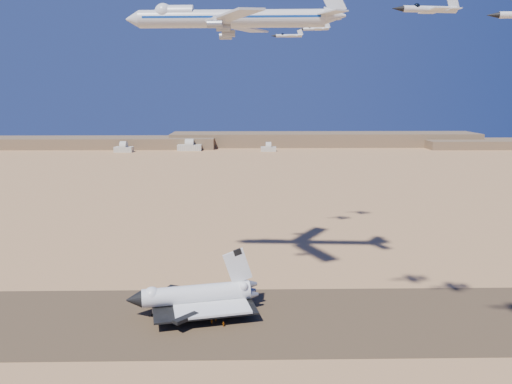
{
  "coord_description": "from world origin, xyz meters",
  "views": [
    {
      "loc": [
        12.73,
        -149.9,
        71.82
      ],
      "look_at": [
        15.67,
        8.0,
        40.45
      ],
      "focal_mm": 35.0,
      "sensor_mm": 36.0,
      "label": 1
    }
  ],
  "objects_px": {
    "crew_b": "(212,321)",
    "crew_a": "(216,320)",
    "carrier_747": "(225,19)",
    "crew_c": "(223,324)",
    "chase_jet_d": "(288,36)",
    "chase_jet_b": "(428,9)",
    "chase_jet_e": "(315,29)",
    "shuttle": "(195,296)"
  },
  "relations": [
    {
      "from": "crew_a",
      "to": "crew_c",
      "type": "height_order",
      "value": "crew_c"
    },
    {
      "from": "shuttle",
      "to": "carrier_747",
      "type": "height_order",
      "value": "carrier_747"
    },
    {
      "from": "shuttle",
      "to": "carrier_747",
      "type": "distance_m",
      "value": 94.08
    },
    {
      "from": "carrier_747",
      "to": "crew_c",
      "type": "bearing_deg",
      "value": -87.01
    },
    {
      "from": "chase_jet_e",
      "to": "chase_jet_b",
      "type": "bearing_deg",
      "value": -73.37
    },
    {
      "from": "carrier_747",
      "to": "crew_a",
      "type": "bearing_deg",
      "value": -92.08
    },
    {
      "from": "chase_jet_d",
      "to": "chase_jet_e",
      "type": "height_order",
      "value": "chase_jet_e"
    },
    {
      "from": "chase_jet_b",
      "to": "crew_c",
      "type": "bearing_deg",
      "value": 149.33
    },
    {
      "from": "crew_b",
      "to": "crew_a",
      "type": "bearing_deg",
      "value": -85.6
    },
    {
      "from": "crew_a",
      "to": "chase_jet_e",
      "type": "distance_m",
      "value": 139.47
    },
    {
      "from": "shuttle",
      "to": "crew_c",
      "type": "xyz_separation_m",
      "value": [
        9.68,
        -10.63,
        -4.82
      ]
    },
    {
      "from": "chase_jet_b",
      "to": "chase_jet_e",
      "type": "bearing_deg",
      "value": 89.26
    },
    {
      "from": "crew_b",
      "to": "crew_c",
      "type": "relative_size",
      "value": 1.02
    },
    {
      "from": "crew_a",
      "to": "chase_jet_e",
      "type": "xyz_separation_m",
      "value": [
        41.53,
        88.2,
        99.74
      ]
    },
    {
      "from": "crew_c",
      "to": "chase_jet_d",
      "type": "xyz_separation_m",
      "value": [
        25.76,
        81.21,
        95.52
      ]
    },
    {
      "from": "crew_c",
      "to": "chase_jet_b",
      "type": "height_order",
      "value": "chase_jet_b"
    },
    {
      "from": "crew_a",
      "to": "chase_jet_d",
      "type": "distance_m",
      "value": 126.43
    },
    {
      "from": "carrier_747",
      "to": "crew_b",
      "type": "height_order",
      "value": "carrier_747"
    },
    {
      "from": "chase_jet_b",
      "to": "chase_jet_d",
      "type": "xyz_separation_m",
      "value": [
        -24.47,
        103.89,
        5.24
      ]
    },
    {
      "from": "shuttle",
      "to": "crew_c",
      "type": "relative_size",
      "value": 25.37
    },
    {
      "from": "crew_c",
      "to": "crew_b",
      "type": "bearing_deg",
      "value": 20.04
    },
    {
      "from": "shuttle",
      "to": "chase_jet_e",
      "type": "distance_m",
      "value": 133.89
    },
    {
      "from": "chase_jet_d",
      "to": "crew_b",
      "type": "bearing_deg",
      "value": -107.83
    },
    {
      "from": "carrier_747",
      "to": "crew_b",
      "type": "distance_m",
      "value": 100.61
    },
    {
      "from": "crew_a",
      "to": "crew_b",
      "type": "height_order",
      "value": "crew_b"
    },
    {
      "from": "crew_b",
      "to": "chase_jet_b",
      "type": "relative_size",
      "value": 0.11
    },
    {
      "from": "crew_c",
      "to": "carrier_747",
      "type": "bearing_deg",
      "value": -43.06
    },
    {
      "from": "chase_jet_b",
      "to": "crew_a",
      "type": "bearing_deg",
      "value": 147.32
    },
    {
      "from": "crew_b",
      "to": "chase_jet_e",
      "type": "bearing_deg",
      "value": -72.52
    },
    {
      "from": "chase_jet_b",
      "to": "chase_jet_e",
      "type": "xyz_separation_m",
      "value": [
        -11.27,
        114.31,
        9.42
      ]
    },
    {
      "from": "shuttle",
      "to": "carrier_747",
      "type": "xyz_separation_m",
      "value": [
        9.94,
        22.04,
        90.92
      ]
    },
    {
      "from": "chase_jet_d",
      "to": "chase_jet_b",
      "type": "bearing_deg",
      "value": -74.16
    },
    {
      "from": "crew_b",
      "to": "chase_jet_b",
      "type": "bearing_deg",
      "value": -161.57
    },
    {
      "from": "carrier_747",
      "to": "crew_c",
      "type": "xyz_separation_m",
      "value": [
        -0.26,
        -32.67,
        -95.74
      ]
    },
    {
      "from": "shuttle",
      "to": "chase_jet_d",
      "type": "xyz_separation_m",
      "value": [
        35.44,
        70.58,
        90.69
      ]
    },
    {
      "from": "crew_a",
      "to": "crew_b",
      "type": "relative_size",
      "value": 0.92
    },
    {
      "from": "crew_b",
      "to": "chase_jet_d",
      "type": "distance_m",
      "value": 127.57
    },
    {
      "from": "crew_a",
      "to": "chase_jet_d",
      "type": "bearing_deg",
      "value": -24.96
    },
    {
      "from": "crew_c",
      "to": "chase_jet_b",
      "type": "distance_m",
      "value": 105.76
    },
    {
      "from": "shuttle",
      "to": "chase_jet_e",
      "type": "relative_size",
      "value": 2.98
    },
    {
      "from": "crew_b",
      "to": "chase_jet_d",
      "type": "bearing_deg",
      "value": -67.47
    },
    {
      "from": "crew_b",
      "to": "chase_jet_e",
      "type": "xyz_separation_m",
      "value": [
        42.71,
        89.69,
        99.67
      ]
    }
  ]
}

